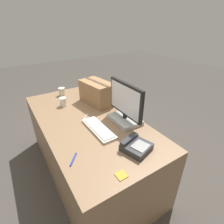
% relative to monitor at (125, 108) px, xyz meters
% --- Properties ---
extents(ground_plane, '(12.00, 12.00, 0.00)m').
position_rel_monitor_xyz_m(ground_plane, '(-0.26, -0.30, -0.88)').
color(ground_plane, '#47423D').
extents(office_desk, '(1.80, 0.90, 0.72)m').
position_rel_monitor_xyz_m(office_desk, '(-0.26, -0.30, -0.52)').
color(office_desk, '#8C6B4C').
rests_on(office_desk, ground_plane).
extents(monitor, '(0.48, 0.23, 0.40)m').
position_rel_monitor_xyz_m(monitor, '(0.00, 0.00, 0.00)').
color(monitor, '#B7B7B7').
rests_on(monitor, office_desk).
extents(keyboard, '(0.44, 0.15, 0.03)m').
position_rel_monitor_xyz_m(keyboard, '(-0.01, -0.30, -0.14)').
color(keyboard, beige).
rests_on(keyboard, office_desk).
extents(desk_phone, '(0.25, 0.25, 0.08)m').
position_rel_monitor_xyz_m(desk_phone, '(0.39, -0.18, -0.12)').
color(desk_phone, '#2D2D33').
rests_on(desk_phone, office_desk).
extents(paper_cup_left, '(0.09, 0.09, 0.10)m').
position_rel_monitor_xyz_m(paper_cup_left, '(-0.98, -0.31, -0.10)').
color(paper_cup_left, beige).
rests_on(paper_cup_left, office_desk).
extents(paper_cup_right, '(0.08, 0.08, 0.10)m').
position_rel_monitor_xyz_m(paper_cup_right, '(-0.67, -0.40, -0.10)').
color(paper_cup_right, white).
rests_on(paper_cup_right, office_desk).
extents(spoon, '(0.11, 0.11, 0.00)m').
position_rel_monitor_xyz_m(spoon, '(-0.29, -0.30, -0.15)').
color(spoon, silver).
rests_on(spoon, office_desk).
extents(cardboard_box, '(0.46, 0.30, 0.27)m').
position_rel_monitor_xyz_m(cardboard_box, '(-0.54, -0.02, -0.02)').
color(cardboard_box, '#9E754C').
rests_on(cardboard_box, office_desk).
extents(pen_marker, '(0.11, 0.09, 0.01)m').
position_rel_monitor_xyz_m(pen_marker, '(0.23, -0.64, -0.15)').
color(pen_marker, '#1933B2').
rests_on(pen_marker, office_desk).
extents(sticky_note_pad, '(0.07, 0.07, 0.01)m').
position_rel_monitor_xyz_m(sticky_note_pad, '(0.54, -0.42, -0.15)').
color(sticky_note_pad, gold).
rests_on(sticky_note_pad, office_desk).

